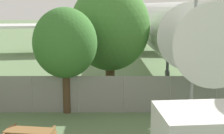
{
  "coord_description": "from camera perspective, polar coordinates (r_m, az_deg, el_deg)",
  "views": [
    {
      "loc": [
        1.88,
        -5.56,
        5.89
      ],
      "look_at": [
        1.92,
        14.01,
        2.0
      ],
      "focal_mm": 50.0,
      "sensor_mm": 36.0,
      "label": 1
    }
  ],
  "objects": [
    {
      "name": "perimeter_fence",
      "position": [
        17.36,
        -6.35,
        -5.02
      ],
      "size": [
        56.07,
        0.07,
        2.1
      ],
      "color": "gray",
      "rests_on": "ground"
    },
    {
      "name": "airplane",
      "position": [
        38.69,
        6.3,
        8.31
      ],
      "size": [
        39.15,
        47.77,
        12.44
      ],
      "rotation": [
        0.0,
        0.0,
        -1.54
      ],
      "color": "white",
      "rests_on": "ground"
    },
    {
      "name": "tree_behind_benches",
      "position": [
        20.6,
        -0.47,
        7.26
      ],
      "size": [
        5.22,
        5.22,
        7.35
      ],
      "color": "brown",
      "rests_on": "ground"
    },
    {
      "name": "tree_far_right",
      "position": [
        16.89,
        -8.67,
        4.3
      ],
      "size": [
        3.45,
        3.45,
        5.81
      ],
      "color": "#4C3823",
      "rests_on": "ground"
    },
    {
      "name": "light_mast",
      "position": [
        15.3,
        14.77,
        6.33
      ],
      "size": [
        0.44,
        0.44,
        7.63
      ],
      "color": "#99999E",
      "rests_on": "ground"
    }
  ]
}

